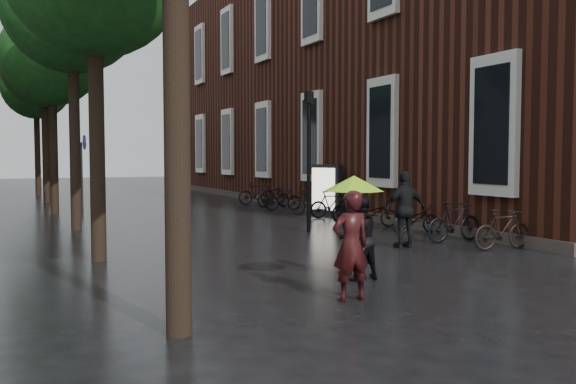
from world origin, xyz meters
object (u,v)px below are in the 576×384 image
person_burgundy (351,246)px  person_black (359,238)px  lamp_post (309,147)px  pedestrian_walking (405,209)px  ad_lightbox (327,190)px  parked_bicycles (342,207)px

person_burgundy → person_black: bearing=-123.2°
lamp_post → pedestrian_walking: bearing=-78.6°
pedestrian_walking → ad_lightbox: ad_lightbox is taller
person_black → pedestrian_walking: 4.18m
person_black → parked_bicycles: size_ratio=0.10×
pedestrian_walking → parked_bicycles: size_ratio=0.12×
pedestrian_walking → person_black: bearing=46.1°
parked_bicycles → pedestrian_walking: bearing=-106.5°
person_burgundy → ad_lightbox: ad_lightbox is taller
person_black → lamp_post: 7.10m
person_black → person_burgundy: bearing=45.2°
person_black → ad_lightbox: size_ratio=0.79×
person_black → lamp_post: bearing=-118.0°
pedestrian_walking → lamp_post: size_ratio=0.46×
person_burgundy → parked_bicycles: person_burgundy is taller
person_black → ad_lightbox: ad_lightbox is taller
pedestrian_walking → ad_lightbox: bearing=-102.0°
person_black → parked_bicycles: 10.10m
person_burgundy → parked_bicycles: 11.66m
person_burgundy → parked_bicycles: (5.79, 10.11, -0.37)m
person_black → lamp_post: size_ratio=0.37×
person_burgundy → lamp_post: 8.56m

